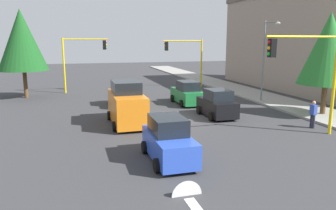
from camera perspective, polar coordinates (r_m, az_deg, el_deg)
name	(u,v)px	position (r m, az deg, el deg)	size (l,w,h in m)	color
ground_plane	(175,119)	(22.52, 1.24, -2.43)	(120.00, 120.00, 0.00)	#353538
sidewalk_kerb	(267,98)	(31.43, 17.01, 1.12)	(80.00, 4.00, 0.15)	gray
lane_arrow_near	(192,203)	(11.33, 4.21, -16.67)	(2.40, 1.10, 1.10)	silver
apartment_block	(309,40)	(39.63, 23.49, 10.37)	(22.74, 9.30, 10.72)	gray
traffic_signal_far_right	(82,54)	(34.93, -14.86, 8.63)	(0.36, 4.59, 5.61)	yellow
traffic_signal_near_left	(309,65)	(19.31, 23.40, 6.44)	(0.36, 4.59, 5.66)	yellow
traffic_signal_far_left	(186,54)	(36.99, 3.21, 8.94)	(0.36, 4.59, 5.45)	yellow
street_lamp_curbside	(266,52)	(29.14, 16.81, 8.84)	(2.15, 0.28, 7.00)	slate
tree_roadside_near	(328,49)	(25.44, 26.28, 8.83)	(3.98, 3.98, 7.26)	brown
tree_opposite_side	(22,40)	(33.19, -24.24, 10.32)	(4.46, 4.46, 8.16)	brown
delivery_van_orange	(127,105)	(21.02, -7.23, 0.08)	(4.80, 2.22, 2.77)	orange
car_green	(187,93)	(27.73, 3.36, 2.03)	(4.20, 2.01, 1.98)	#1E7238
car_yellow	(123,95)	(27.33, -7.95, 1.80)	(3.61, 1.94, 1.98)	yellow
car_black	(217,104)	(23.19, 8.60, 0.11)	(3.61, 2.03, 1.98)	black
car_blue	(169,141)	(14.65, 0.12, -6.29)	(3.88, 1.95, 1.98)	blue
pedestrian_crossing	(313,114)	(21.86, 24.06, -1.38)	(0.40, 0.24, 1.70)	#262638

